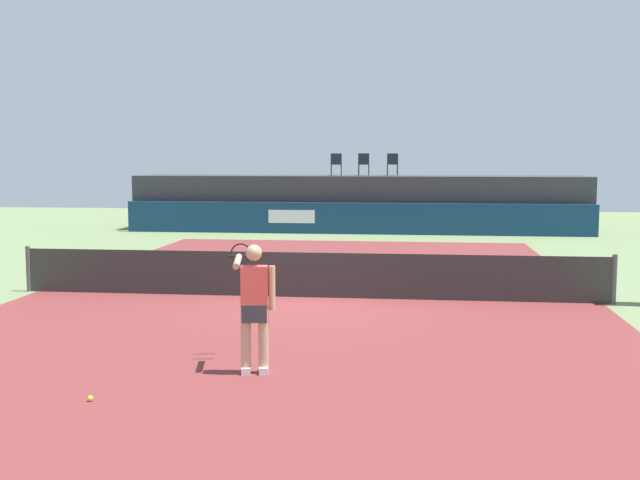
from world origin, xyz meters
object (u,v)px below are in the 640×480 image
(spectator_chair_center, at_px, (392,163))
(tennis_ball, at_px, (90,398))
(spectator_chair_far_left, at_px, (336,163))
(net_post_near, at_px, (28,269))
(tennis_player, at_px, (254,304))
(net_post_far, at_px, (614,279))
(spectator_chair_left, at_px, (364,163))

(spectator_chair_center, bearing_deg, tennis_ball, -97.59)
(spectator_chair_far_left, relative_size, net_post_near, 0.89)
(tennis_player, bearing_deg, spectator_chair_center, 86.48)
(spectator_chair_center, distance_m, net_post_near, 17.40)
(tennis_ball, bearing_deg, net_post_far, 42.47)
(spectator_chair_far_left, height_order, net_post_far, spectator_chair_far_left)
(spectator_chair_left, bearing_deg, tennis_ball, -94.84)
(spectator_chair_far_left, height_order, tennis_player, spectator_chair_far_left)
(spectator_chair_left, relative_size, net_post_near, 0.89)
(spectator_chair_left, bearing_deg, spectator_chair_center, 19.96)
(net_post_near, relative_size, tennis_ball, 14.71)
(net_post_near, height_order, tennis_ball, net_post_near)
(spectator_chair_center, height_order, net_post_near, spectator_chair_center)
(spectator_chair_center, relative_size, net_post_near, 0.89)
(spectator_chair_far_left, distance_m, tennis_player, 20.80)
(net_post_near, height_order, tennis_player, tennis_player)
(spectator_chair_far_left, bearing_deg, tennis_ball, -92.06)
(spectator_chair_far_left, relative_size, spectator_chair_center, 1.00)
(spectator_chair_far_left, xyz_separation_m, tennis_ball, (-0.80, -22.17, -2.66))
(spectator_chair_left, height_order, spectator_chair_center, same)
(net_post_near, height_order, net_post_far, same)
(spectator_chair_far_left, distance_m, tennis_ball, 22.35)
(spectator_chair_center, height_order, net_post_far, spectator_chair_center)
(tennis_player, bearing_deg, net_post_near, 137.37)
(net_post_far, height_order, tennis_player, tennis_player)
(tennis_player, bearing_deg, spectator_chair_left, 89.53)
(spectator_chair_far_left, height_order, spectator_chair_center, same)
(spectator_chair_left, bearing_deg, tennis_player, -90.47)
(net_post_near, bearing_deg, spectator_chair_left, 67.01)
(net_post_near, distance_m, net_post_far, 12.40)
(tennis_player, bearing_deg, net_post_far, 43.00)
(spectator_chair_far_left, distance_m, net_post_near, 16.03)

